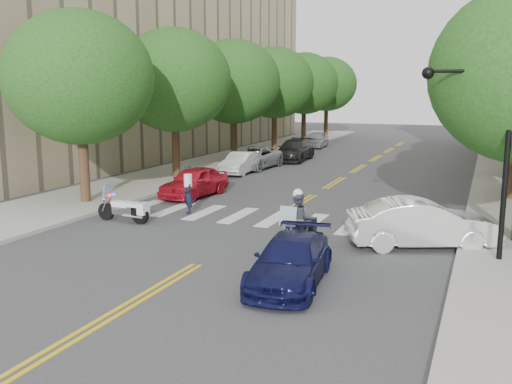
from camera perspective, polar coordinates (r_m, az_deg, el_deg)
The scene contains 23 objects.
ground at distance 16.95m, azimuth -5.92°, elevation -7.27°, with size 140.00×140.00×0.00m, color #38383A.
sidewalk_left at distance 40.40m, azimuth -3.10°, elevation 3.15°, with size 5.00×60.00×0.15m, color #9E9991.
building_left at distance 52.91m, azimuth -18.38°, elevation 17.30°, with size 26.00×44.00×24.00m, color tan.
tree_l_0 at distance 26.09m, azimuth -17.25°, elevation 10.85°, with size 6.40×6.40×8.45m.
tree_l_1 at distance 32.68m, azimuth -8.18°, elevation 11.00°, with size 6.40×6.40×8.45m.
tree_l_2 at distance 39.79m, azimuth -2.25°, elevation 10.96°, with size 6.40×6.40×8.45m.
tree_l_3 at distance 47.19m, azimuth 1.86°, elevation 10.86°, with size 6.40×6.40×8.45m.
tree_l_4 at distance 54.75m, azimuth 4.84°, elevation 10.75°, with size 6.40×6.40×8.45m.
tree_l_5 at distance 62.43m, azimuth 7.09°, elevation 10.65°, with size 6.40×6.40×8.45m.
tree_r_3 at distance 44.22m, azimuth 24.11°, elevation 10.02°, with size 6.40×6.40×8.45m.
tree_r_4 at distance 52.22m, azimuth 23.88°, elevation 9.95°, with size 6.40×6.40×8.45m.
tree_r_5 at distance 60.22m, azimuth 23.71°, elevation 9.89°, with size 6.40×6.40×8.45m.
traffic_signal_pole at distance 17.76m, azimuth 22.38°, elevation 5.07°, with size 2.82×0.42×6.00m.
motorcycle_police at distance 18.12m, azimuth 4.24°, elevation -3.14°, with size 0.87×2.48×2.02m.
motorcycle_parked at distance 22.53m, azimuth -12.77°, elevation -1.69°, with size 2.31×0.55×1.49m.
officer_standing at distance 23.59m, azimuth -6.79°, elevation -0.28°, with size 0.58×0.38×1.59m, color black.
convertible at distance 19.29m, azimuth 16.27°, elevation -3.05°, with size 1.66×4.77×1.57m, color white.
sedan_blue at distance 15.15m, azimuth 3.49°, elevation -6.90°, with size 1.76×4.32×1.25m, color #0E103A.
parked_car_a at distance 27.34m, azimuth -6.18°, elevation 1.02°, with size 1.69×4.20×1.43m, color red.
parked_car_b at distance 34.60m, azimuth -1.56°, elevation 2.92°, with size 1.38×3.96×1.30m, color silver.
parked_car_c at distance 36.76m, azimuth -0.26°, elevation 3.44°, with size 2.34×5.07×1.41m, color gray.
parked_car_d at distance 41.03m, azimuth 3.85°, elevation 4.19°, with size 2.08×5.13×1.49m, color black.
parked_car_e at distance 50.39m, azimuth 6.10°, elevation 5.23°, with size 1.62×4.02×1.37m, color gray.
Camera 1 is at (7.70, -14.21, 5.11)m, focal length 40.00 mm.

